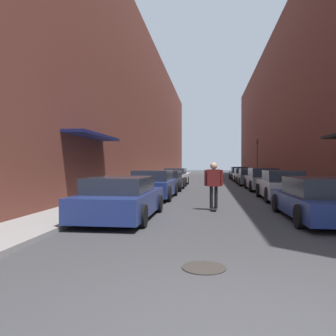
# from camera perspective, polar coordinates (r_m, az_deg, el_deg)

# --- Properties ---
(ground) EXTENTS (135.30, 135.30, 0.00)m
(ground) POSITION_cam_1_polar(r_m,az_deg,el_deg) (27.69, 7.91, -2.80)
(ground) COLOR #38383A
(curb_strip_left) EXTENTS (1.80, 61.50, 0.12)m
(curb_strip_left) POSITION_cam_1_polar(r_m,az_deg,el_deg) (34.13, -0.41, -2.05)
(curb_strip_left) COLOR gray
(curb_strip_left) RESTS_ON ground
(curb_strip_right) EXTENTS (1.80, 61.50, 0.12)m
(curb_strip_right) POSITION_cam_1_polar(r_m,az_deg,el_deg) (34.23, 15.97, -2.07)
(curb_strip_right) COLOR gray
(curb_strip_right) RESTS_ON ground
(building_row_left) EXTENTS (4.90, 61.50, 13.62)m
(building_row_left) POSITION_cam_1_polar(r_m,az_deg,el_deg) (34.98, -5.19, 9.10)
(building_row_left) COLOR brown
(building_row_left) RESTS_ON ground
(building_row_right) EXTENTS (4.90, 61.50, 14.62)m
(building_row_right) POSITION_cam_1_polar(r_m,az_deg,el_deg) (35.20, 20.74, 9.83)
(building_row_right) COLOR brown
(building_row_right) RESTS_ON ground
(parked_car_left_0) EXTENTS (2.06, 4.50, 1.28)m
(parked_car_left_0) POSITION_cam_1_polar(r_m,az_deg,el_deg) (10.11, -8.11, -5.26)
(parked_car_left_0) COLOR navy
(parked_car_left_0) RESTS_ON ground
(parked_car_left_1) EXTENTS (2.00, 4.50, 1.37)m
(parked_car_left_1) POSITION_cam_1_polar(r_m,az_deg,el_deg) (15.90, -2.50, -2.93)
(parked_car_left_1) COLOR navy
(parked_car_left_1) RESTS_ON ground
(parked_car_left_2) EXTENTS (1.99, 4.21, 1.25)m
(parked_car_left_2) POSITION_cam_1_polar(r_m,az_deg,el_deg) (21.03, -0.08, -2.24)
(parked_car_left_2) COLOR black
(parked_car_left_2) RESTS_ON ground
(parked_car_left_3) EXTENTS (1.91, 3.97, 1.36)m
(parked_car_left_3) POSITION_cam_1_polar(r_m,az_deg,el_deg) (25.91, 1.34, -1.57)
(parked_car_left_3) COLOR silver
(parked_car_left_3) RESTS_ON ground
(parked_car_right_0) EXTENTS (2.07, 4.77, 1.27)m
(parked_car_right_0) POSITION_cam_1_polar(r_m,az_deg,el_deg) (10.73, 24.90, -5.02)
(parked_car_right_0) COLOR navy
(parked_car_right_0) RESTS_ON ground
(parked_car_right_1) EXTENTS (1.87, 4.30, 1.38)m
(parked_car_right_1) POSITION_cam_1_polar(r_m,az_deg,el_deg) (16.06, 19.16, -2.93)
(parked_car_right_1) COLOR #B7B7BC
(parked_car_right_1) RESTS_ON ground
(parked_car_right_2) EXTENTS (1.92, 4.67, 1.42)m
(parked_car_right_2) POSITION_cam_1_polar(r_m,az_deg,el_deg) (21.74, 16.11, -1.96)
(parked_car_right_2) COLOR gray
(parked_car_right_2) RESTS_ON ground
(parked_car_right_3) EXTENTS (1.88, 4.09, 1.27)m
(parked_car_right_3) POSITION_cam_1_polar(r_m,az_deg,el_deg) (26.89, 13.99, -1.59)
(parked_car_right_3) COLOR #515459
(parked_car_right_3) RESTS_ON ground
(parked_car_right_4) EXTENTS (1.92, 4.40, 1.28)m
(parked_car_right_4) POSITION_cam_1_polar(r_m,az_deg,el_deg) (32.03, 12.98, -1.25)
(parked_car_right_4) COLOR silver
(parked_car_right_4) RESTS_ON ground
(parked_car_right_5) EXTENTS (2.06, 4.05, 1.40)m
(parked_car_right_5) POSITION_cam_1_polar(r_m,az_deg,el_deg) (37.06, 12.28, -0.91)
(parked_car_right_5) COLOR navy
(parked_car_right_5) RESTS_ON ground
(skateboarder) EXTENTS (0.66, 0.78, 1.73)m
(skateboarder) POSITION_cam_1_polar(r_m,az_deg,el_deg) (11.86, 7.96, -2.23)
(skateboarder) COLOR black
(skateboarder) RESTS_ON ground
(manhole_cover) EXTENTS (0.70, 0.70, 0.02)m
(manhole_cover) POSITION_cam_1_polar(r_m,az_deg,el_deg) (5.47, 6.26, -16.87)
(manhole_cover) COLOR #332D28
(manhole_cover) RESTS_ON ground
(traffic_light) EXTENTS (0.16, 0.22, 3.98)m
(traffic_light) POSITION_cam_1_polar(r_m,az_deg,el_deg) (33.08, 15.28, 2.14)
(traffic_light) COLOR #2D2D2D
(traffic_light) RESTS_ON curb_strip_right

